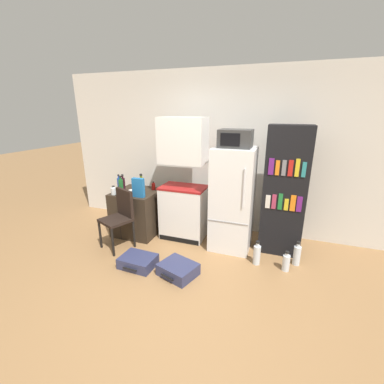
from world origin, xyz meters
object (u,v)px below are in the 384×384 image
object	(u,v)px
refrigerator	(233,199)
bookshelf	(284,192)
bottle_ketchup_red	(153,186)
suitcase_large_flat	(178,269)
water_bottle_back	(286,262)
bottle_blue_soda	(119,184)
bottle_clear_short	(114,191)
bottle_wine_dark	(123,184)
bottle_olive_oil	(141,185)
water_bottle_middle	(257,254)
cereal_box	(138,188)
kitchen_hutch	(183,185)
bottle_green_tall	(121,186)
chair	(120,214)
water_bottle_front	(297,255)
bowl	(133,191)
side_table	(138,212)
microwave	(236,138)
suitcase_small_flat	(138,261)

from	to	relation	value
refrigerator	bookshelf	world-z (taller)	bookshelf
bottle_ketchup_red	suitcase_large_flat	xyz separation A→B (m)	(0.89, -1.09, -0.73)
water_bottle_back	suitcase_large_flat	bearing A→B (deg)	-156.47
bottle_blue_soda	water_bottle_back	size ratio (longest dim) A/B	0.99
bottle_clear_short	bottle_wine_dark	xyz separation A→B (m)	(0.06, 0.18, 0.06)
bookshelf	bottle_olive_oil	distance (m)	2.22
water_bottle_middle	water_bottle_back	distance (m)	0.39
bottle_wine_dark	bottle_olive_oil	bearing A→B (deg)	14.94
bottle_clear_short	bottle_blue_soda	xyz separation A→B (m)	(-0.03, 0.21, 0.06)
refrigerator	cereal_box	bearing A→B (deg)	-168.07
kitchen_hutch	bottle_green_tall	size ratio (longest dim) A/B	6.63
bookshelf	bottle_ketchup_red	xyz separation A→B (m)	(-2.09, 0.00, -0.12)
bottle_wine_dark	bottle_clear_short	bearing A→B (deg)	-108.54
bookshelf	chair	size ratio (longest dim) A/B	2.06
cereal_box	water_bottle_front	distance (m)	2.49
cereal_box	water_bottle_middle	world-z (taller)	cereal_box
water_bottle_middle	water_bottle_front	bearing A→B (deg)	18.19
bottle_ketchup_red	refrigerator	bearing A→B (deg)	-4.87
suitcase_large_flat	water_bottle_front	distance (m)	1.64
bottle_clear_short	refrigerator	bearing A→B (deg)	10.03
chair	bottle_olive_oil	bearing A→B (deg)	101.01
bookshelf	bottle_wine_dark	size ratio (longest dim) A/B	6.31
kitchen_hutch	bottle_olive_oil	world-z (taller)	kitchen_hutch
bottle_green_tall	water_bottle_back	distance (m)	2.71
water_bottle_front	bowl	bearing A→B (deg)	178.40
bookshelf	side_table	bearing A→B (deg)	-175.64
refrigerator	water_bottle_middle	bearing A→B (deg)	-40.18
bottle_blue_soda	bowl	bearing A→B (deg)	-1.75
bottle_wine_dark	water_bottle_front	world-z (taller)	bottle_wine_dark
microwave	water_bottle_middle	world-z (taller)	microwave
side_table	water_bottle_back	xyz separation A→B (m)	(2.43, -0.34, -0.25)
bottle_clear_short	cereal_box	distance (m)	0.45
bottle_green_tall	water_bottle_front	xyz separation A→B (m)	(2.74, 0.04, -0.72)
side_table	bookshelf	world-z (taller)	bookshelf
water_bottle_front	chair	bearing A→B (deg)	-172.21
bottle_green_tall	bottle_clear_short	bearing A→B (deg)	-132.29
refrigerator	kitchen_hutch	bearing A→B (deg)	175.89
bottle_olive_oil	suitcase_small_flat	world-z (taller)	bottle_olive_oil
microwave	bottle_green_tall	xyz separation A→B (m)	(-1.78, -0.24, -0.80)
refrigerator	chair	size ratio (longest dim) A/B	1.71
microwave	suitcase_small_flat	bearing A→B (deg)	-137.75
bottle_green_tall	bottle_blue_soda	bearing A→B (deg)	135.16
side_table	refrigerator	world-z (taller)	refrigerator
kitchen_hutch	water_bottle_middle	distance (m)	1.52
kitchen_hutch	suitcase_large_flat	xyz separation A→B (m)	(0.32, -1.03, -0.83)
cereal_box	suitcase_large_flat	xyz separation A→B (m)	(0.93, -0.67, -0.82)
bottle_olive_oil	suitcase_large_flat	xyz separation A→B (m)	(1.01, -0.90, -0.80)
bottle_green_tall	suitcase_small_flat	bearing A→B (deg)	-46.47
microwave	cereal_box	size ratio (longest dim) A/B	1.50
side_table	bottle_blue_soda	world-z (taller)	bottle_blue_soda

